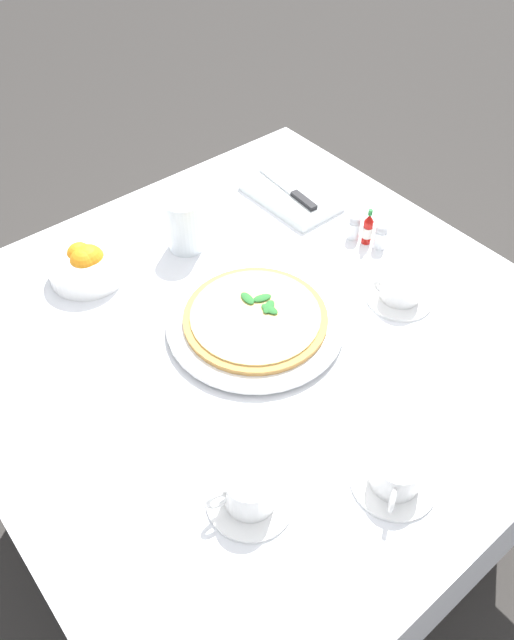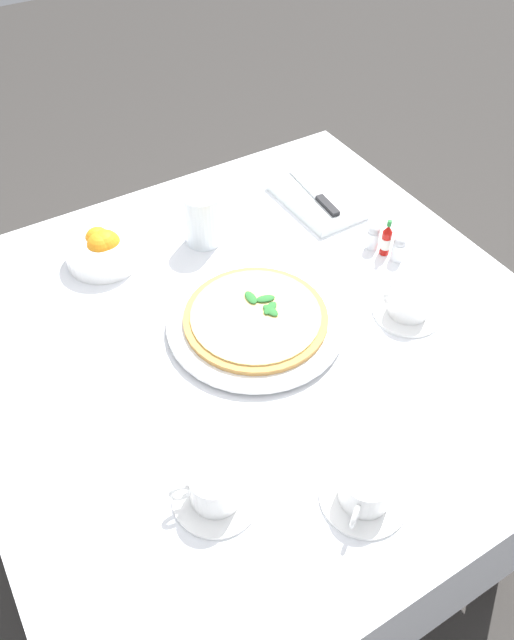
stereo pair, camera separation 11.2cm
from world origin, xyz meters
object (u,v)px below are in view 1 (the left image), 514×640
coffee_cup_back_corner (396,473)px  salt_shaker (354,228)px  coffee_cup_far_right (250,491)px  hot_sauce_bottle (368,229)px  coffee_cup_far_left (401,288)px  napkin_folded (291,196)px  citrus_bowl (87,264)px  pizza (256,317)px  dinner_knife (290,190)px  pepper_shaker (380,237)px  water_glass_near_left (185,227)px  pizza_plate (256,322)px

coffee_cup_back_corner → salt_shaker: bearing=-39.4°
coffee_cup_far_right → salt_shaker: (0.34, -0.55, -0.01)m
hot_sauce_bottle → coffee_cup_far_left: bearing=155.1°
napkin_folded → citrus_bowl: size_ratio=1.48×
pizza → hot_sauce_bottle: size_ratio=3.18×
coffee_cup_back_corner → napkin_folded: (0.64, -0.36, -0.02)m
pizza → dinner_knife: bearing=-50.1°
pizza → napkin_folded: pizza is taller
coffee_cup_far_left → hot_sauce_bottle: 0.17m
citrus_bowl → coffee_cup_far_right: bearing=174.4°
dinner_knife → hot_sauce_bottle: bearing=-170.2°
citrus_bowl → napkin_folded: bearing=-97.2°
coffee_cup_far_right → salt_shaker: coffee_cup_far_right is taller
pizza → pepper_shaker: 0.34m
pizza → coffee_cup_far_right: size_ratio=2.02×
hot_sauce_bottle → salt_shaker: hot_sauce_bottle is taller
coffee_cup_far_left → napkin_folded: coffee_cup_far_left is taller
pizza → pepper_shaker: pepper_shaker is taller
dinner_knife → citrus_bowl: (0.06, 0.48, 0.00)m
coffee_cup_far_left → napkin_folded: bearing=-7.8°
pizza → water_glass_near_left: 0.27m
coffee_cup_back_corner → hot_sauce_bottle: bearing=-42.0°
pizza → coffee_cup_far_right: bearing=139.5°
water_glass_near_left → citrus_bowl: size_ratio=0.76×
napkin_folded → hot_sauce_bottle: hot_sauce_bottle is taller
pizza_plate → coffee_cup_far_right: size_ratio=2.50×
pizza → hot_sauce_bottle: bearing=-82.8°
water_glass_near_left → pepper_shaker: 0.40m
coffee_cup_far_left → salt_shaker: (0.19, -0.06, -0.00)m
dinner_knife → water_glass_near_left: bearing=92.2°
citrus_bowl → water_glass_near_left: bearing=-103.7°
hot_sauce_bottle → pepper_shaker: size_ratio=1.48×
pizza_plate → water_glass_near_left: water_glass_near_left is taller
dinner_knife → citrus_bowl: bearing=87.2°
coffee_cup_far_right → dinner_knife: size_ratio=0.67×
coffee_cup_back_corner → pepper_shaker: size_ratio=2.31×
pizza_plate → dinner_knife: (0.26, -0.31, 0.01)m
napkin_folded → citrus_bowl: (0.06, 0.48, 0.02)m
coffee_cup_far_left → citrus_bowl: (0.44, 0.43, 0.00)m
napkin_folded → citrus_bowl: 0.49m
coffee_cup_far_left → salt_shaker: coffee_cup_far_left is taller
dinner_knife → citrus_bowl: size_ratio=1.31×
citrus_bowl → hot_sauce_bottle: size_ratio=1.81×
pizza → coffee_cup_back_corner: bearing=173.4°
pizza → napkin_folded: bearing=-50.4°
coffee_cup_far_left → water_glass_near_left: size_ratio=1.16×
salt_shaker → coffee_cup_far_right: bearing=121.3°
dinner_knife → pepper_shaker: 0.25m
coffee_cup_far_left → salt_shaker: 0.20m
salt_shaker → napkin_folded: bearing=3.6°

